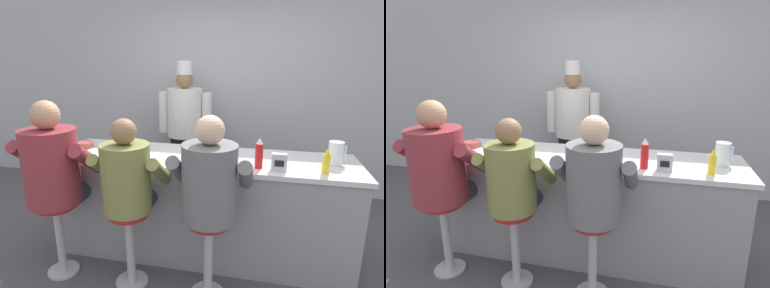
# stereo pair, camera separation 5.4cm
# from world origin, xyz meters

# --- Properties ---
(ground_plane) EXTENTS (20.00, 20.00, 0.00)m
(ground_plane) POSITION_xyz_m (0.00, 0.00, 0.00)
(ground_plane) COLOR #4C4C51
(wall_back) EXTENTS (10.00, 0.06, 2.70)m
(wall_back) POSITION_xyz_m (0.00, 2.02, 1.35)
(wall_back) COLOR #B2B7BC
(wall_back) RESTS_ON ground_plane
(diner_counter) EXTENTS (2.67, 0.72, 0.95)m
(diner_counter) POSITION_xyz_m (0.00, 0.36, 0.48)
(diner_counter) COLOR gray
(diner_counter) RESTS_ON ground_plane
(ketchup_bottle_red) EXTENTS (0.06, 0.06, 0.25)m
(ketchup_bottle_red) POSITION_xyz_m (0.50, 0.16, 1.07)
(ketchup_bottle_red) COLOR red
(ketchup_bottle_red) RESTS_ON diner_counter
(mustard_bottle_yellow) EXTENTS (0.06, 0.06, 0.20)m
(mustard_bottle_yellow) POSITION_xyz_m (1.00, 0.15, 1.04)
(mustard_bottle_yellow) COLOR yellow
(mustard_bottle_yellow) RESTS_ON diner_counter
(hot_sauce_bottle_orange) EXTENTS (0.03, 0.03, 0.12)m
(hot_sauce_bottle_orange) POSITION_xyz_m (0.08, 0.08, 1.01)
(hot_sauce_bottle_orange) COLOR orange
(hot_sauce_bottle_orange) RESTS_ON diner_counter
(water_pitcher_clear) EXTENTS (0.14, 0.12, 0.19)m
(water_pitcher_clear) POSITION_xyz_m (1.11, 0.39, 1.05)
(water_pitcher_clear) COLOR silver
(water_pitcher_clear) RESTS_ON diner_counter
(breakfast_plate) EXTENTS (0.26, 0.26, 0.05)m
(breakfast_plate) POSITION_xyz_m (-0.67, 0.38, 0.97)
(breakfast_plate) COLOR white
(breakfast_plate) RESTS_ON diner_counter
(cereal_bowl) EXTENTS (0.16, 0.16, 0.05)m
(cereal_bowl) POSITION_xyz_m (-1.18, 0.40, 0.98)
(cereal_bowl) COLOR #B24C47
(cereal_bowl) RESTS_ON diner_counter
(coffee_mug_tan) EXTENTS (0.13, 0.09, 0.09)m
(coffee_mug_tan) POSITION_xyz_m (-0.07, 0.11, 1.00)
(coffee_mug_tan) COLOR beige
(coffee_mug_tan) RESTS_ON diner_counter
(coffee_mug_white) EXTENTS (0.13, 0.08, 0.09)m
(coffee_mug_white) POSITION_xyz_m (0.07, 0.32, 1.00)
(coffee_mug_white) COLOR white
(coffee_mug_white) RESTS_ON diner_counter
(napkin_dispenser_chrome) EXTENTS (0.12, 0.07, 0.14)m
(napkin_dispenser_chrome) POSITION_xyz_m (0.66, 0.13, 1.02)
(napkin_dispenser_chrome) COLOR silver
(napkin_dispenser_chrome) RESTS_ON diner_counter
(diner_seated_maroon) EXTENTS (0.66, 0.65, 1.50)m
(diner_seated_maroon) POSITION_xyz_m (-1.11, -0.19, 0.93)
(diner_seated_maroon) COLOR #B2B5BA
(diner_seated_maroon) RESTS_ON ground_plane
(diner_seated_olive) EXTENTS (0.57, 0.56, 1.39)m
(diner_seated_olive) POSITION_xyz_m (-0.47, -0.19, 0.88)
(diner_seated_olive) COLOR #B2B5BA
(diner_seated_olive) RESTS_ON ground_plane
(diner_seated_grey) EXTENTS (0.61, 0.60, 1.43)m
(diner_seated_grey) POSITION_xyz_m (0.16, -0.19, 0.90)
(diner_seated_grey) COLOR #B2B5BA
(diner_seated_grey) RESTS_ON ground_plane
(cook_in_whites_near) EXTENTS (0.69, 0.44, 1.77)m
(cook_in_whites_near) POSITION_xyz_m (-0.47, 1.61, 0.97)
(cook_in_whites_near) COLOR #232328
(cook_in_whites_near) RESTS_ON ground_plane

